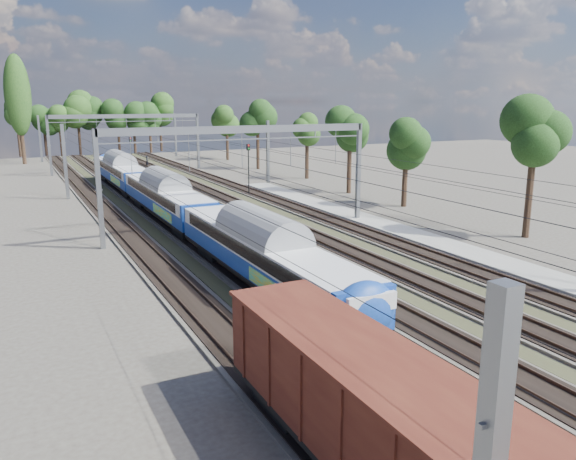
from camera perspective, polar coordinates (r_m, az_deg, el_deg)
name	(u,v)px	position (r m, az deg, el deg)	size (l,w,h in m)	color
ground	(539,392)	(24.44, 24.16, -14.82)	(220.00, 220.00, 0.00)	#47423A
track_bed	(191,204)	(61.70, -9.83, 2.63)	(21.00, 130.00, 0.34)	#47423A
platform	(433,242)	(45.66, 14.49, -1.14)	(3.00, 70.00, 0.30)	gray
catenary	(172,141)	(68.38, -11.67, 8.87)	(25.65, 130.00, 9.00)	slate
tree_belt	(143,116)	(110.29, -14.55, 11.12)	(40.20, 100.10, 12.00)	black
poplar	(18,96)	(111.23, -25.76, 12.17)	(4.40, 4.40, 19.04)	black
emu_train	(166,192)	(53.19, -12.28, 3.75)	(3.16, 66.72, 4.62)	black
freight_boxcar	(388,427)	(16.17, 10.10, -19.06)	(3.17, 15.29, 3.94)	black
worker	(147,161)	(98.99, -14.11, 6.77)	(0.71, 0.47, 1.96)	black
signal_near	(131,151)	(90.50, -15.66, 7.76)	(0.40, 0.37, 5.57)	black
signal_far	(249,163)	(66.68, -4.03, 6.80)	(0.40, 0.36, 6.08)	black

